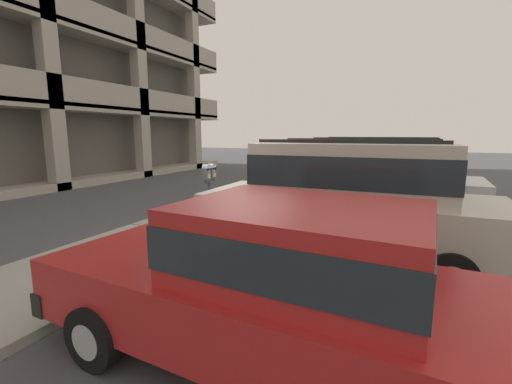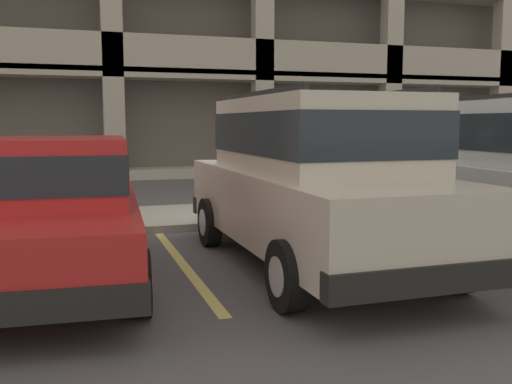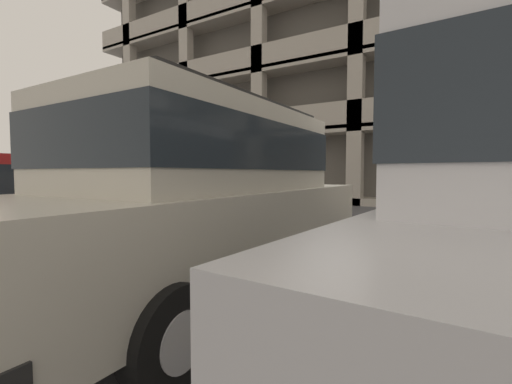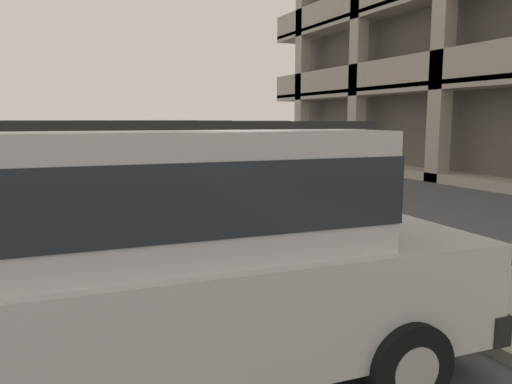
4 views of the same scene
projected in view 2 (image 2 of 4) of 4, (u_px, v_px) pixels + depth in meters
ground_plane at (256, 234)px, 8.99m from camera, size 80.00×80.00×0.10m
sidewalk at (234, 214)px, 10.21m from camera, size 40.00×2.20×0.12m
parking_stall_lines at (386, 242)px, 8.12m from camera, size 12.11×4.80×0.01m
silver_suv at (315, 175)px, 6.63m from camera, size 2.05×4.79×2.03m
red_sedan at (52, 207)px, 5.89m from camera, size 2.04×4.59×1.54m
parking_meter_near at (253, 155)px, 9.19m from camera, size 0.35×0.12×1.42m
fire_hydrant at (437, 188)px, 10.69m from camera, size 0.30×0.30×0.70m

